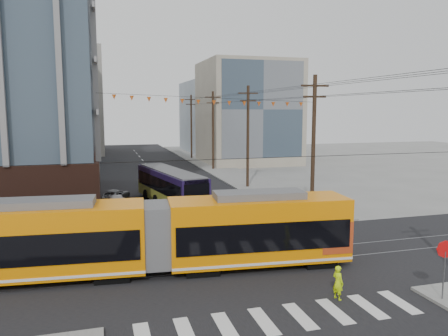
# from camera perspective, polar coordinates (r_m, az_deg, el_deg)

# --- Properties ---
(ground) EXTENTS (160.00, 160.00, 0.00)m
(ground) POSITION_cam_1_polar(r_m,az_deg,el_deg) (21.44, 4.28, -15.59)
(ground) COLOR slate
(bg_bldg_nw_near) EXTENTS (18.00, 16.00, 18.00)m
(bg_bldg_nw_near) POSITION_cam_1_polar(r_m,az_deg,el_deg) (71.20, -24.33, 7.38)
(bg_bldg_nw_near) COLOR #8C99A5
(bg_bldg_nw_near) RESTS_ON ground
(bg_bldg_ne_near) EXTENTS (14.00, 14.00, 16.00)m
(bg_bldg_ne_near) POSITION_cam_1_polar(r_m,az_deg,el_deg) (70.30, 3.07, 7.23)
(bg_bldg_ne_near) COLOR gray
(bg_bldg_ne_near) RESTS_ON ground
(bg_bldg_nw_far) EXTENTS (16.00, 18.00, 20.00)m
(bg_bldg_nw_far) POSITION_cam_1_polar(r_m,az_deg,el_deg) (90.77, -20.66, 8.10)
(bg_bldg_nw_far) COLOR gray
(bg_bldg_nw_far) RESTS_ON ground
(bg_bldg_ne_far) EXTENTS (16.00, 16.00, 14.00)m
(bg_bldg_ne_far) POSITION_cam_1_polar(r_m,az_deg,el_deg) (89.99, 0.11, 6.68)
(bg_bldg_ne_far) COLOR #8C99A5
(bg_bldg_ne_far) RESTS_ON ground
(utility_pole_far) EXTENTS (0.30, 0.30, 11.00)m
(utility_pole_far) POSITION_cam_1_polar(r_m,az_deg,el_deg) (76.10, -4.29, 5.37)
(utility_pole_far) COLOR black
(utility_pole_far) RESTS_ON ground
(streetcar) EXTENTS (20.69, 4.70, 3.95)m
(streetcar) POSITION_cam_1_polar(r_m,az_deg,el_deg) (23.10, -8.74, -8.73)
(streetcar) COLOR orange
(streetcar) RESTS_ON ground
(city_bus) EXTENTS (4.76, 11.74, 3.25)m
(city_bus) POSITION_cam_1_polar(r_m,az_deg,el_deg) (39.14, -7.00, -2.48)
(city_bus) COLOR #211443
(city_bus) RESTS_ON ground
(parked_car_silver) EXTENTS (2.51, 4.35, 1.35)m
(parked_car_silver) POSITION_cam_1_polar(r_m,az_deg,el_deg) (33.68, -12.95, -5.92)
(parked_car_silver) COLOR #B0B0B3
(parked_car_silver) RESTS_ON ground
(parked_car_white) EXTENTS (2.20, 4.54, 1.27)m
(parked_car_white) POSITION_cam_1_polar(r_m,az_deg,el_deg) (38.40, -14.01, -4.35)
(parked_car_white) COLOR #BCBCBC
(parked_car_white) RESTS_ON ground
(parked_car_grey) EXTENTS (3.39, 4.67, 1.18)m
(parked_car_grey) POSITION_cam_1_polar(r_m,az_deg,el_deg) (41.51, -14.14, -3.53)
(parked_car_grey) COLOR #595B60
(parked_car_grey) RESTS_ON ground
(pedestrian) EXTENTS (0.52, 0.65, 1.57)m
(pedestrian) POSITION_cam_1_polar(r_m,az_deg,el_deg) (20.77, 14.66, -14.28)
(pedestrian) COLOR #C6F20B
(pedestrian) RESTS_ON ground
(stop_sign) EXTENTS (0.98, 0.98, 2.63)m
(stop_sign) POSITION_cam_1_polar(r_m,az_deg,el_deg) (21.92, 26.78, -12.20)
(stop_sign) COLOR red
(stop_sign) RESTS_ON ground
(jersey_barrier) EXTENTS (1.59, 3.63, 0.71)m
(jersey_barrier) POSITION_cam_1_polar(r_m,az_deg,el_deg) (36.82, 8.87, -5.17)
(jersey_barrier) COLOR slate
(jersey_barrier) RESTS_ON ground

